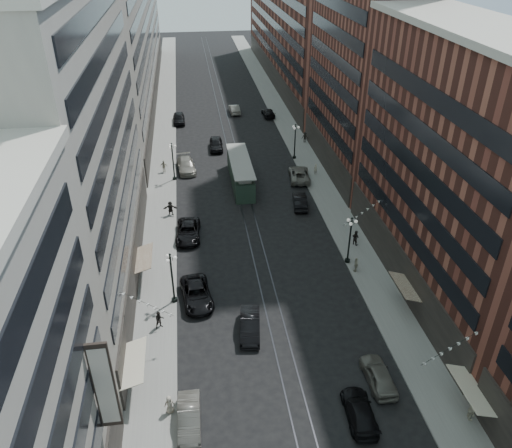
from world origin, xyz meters
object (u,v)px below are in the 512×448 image
pedestrian_9 (305,137)px  car_12 (268,113)px  lamppost_sw_mid (173,160)px  pedestrian_1 (170,404)px  car_6 (360,411)px  car_4 (379,375)px  pedestrian_5 (170,208)px  car_5 (250,325)px  car_13 (216,144)px  streetcar (240,173)px  pedestrian_7 (355,237)px  car_1 (189,418)px  pedestrian_extra_0 (356,265)px  car_11 (299,174)px  lamppost_se_mid (295,140)px  car_8 (186,165)px  car_7 (188,231)px  car_10 (300,201)px  lamppost_sw_far (172,276)px  pedestrian_8 (315,169)px  pedestrian_2 (160,320)px  car_9 (179,118)px  car_14 (234,109)px  pedestrian_6 (164,166)px  pedestrian_4 (471,411)px  lamppost_se_far (350,239)px

pedestrian_9 → car_12: bearing=105.3°
lamppost_sw_mid → pedestrian_1: bearing=-90.4°
car_6 → car_4: bearing=-127.0°
car_12 → pedestrian_5: 39.82m
car_5 → car_13: size_ratio=0.95×
lamppost_sw_mid → pedestrian_1: size_ratio=3.49×
car_6 → streetcar: bearing=-80.9°
pedestrian_7 → pedestrian_5: bearing=27.7°
car_1 → pedestrian_extra_0: size_ratio=2.78×
streetcar → car_11: bearing=0.5°
lamppost_se_mid → car_12: size_ratio=1.11×
pedestrian_1 → pedestrian_7: 28.73m
streetcar → car_4: bearing=-79.6°
car_12 → car_11: bearing=88.2°
lamppost_sw_mid → pedestrian_1: lamppost_sw_mid is taller
car_8 → pedestrian_9: pedestrian_9 is taller
car_7 → car_10: 15.40m
lamppost_sw_far → pedestrian_5: 16.96m
pedestrian_8 → lamppost_sw_far: bearing=28.3°
pedestrian_2 → car_8: bearing=64.1°
car_9 → pedestrian_7: size_ratio=2.96×
car_8 → pedestrian_extra_0: size_ratio=3.61×
streetcar → pedestrian_2: streetcar is taller
car_14 → pedestrian_9: pedestrian_9 is taller
car_8 → car_9: (-0.91, 20.86, 0.02)m
car_12 → pedestrian_6: size_ratio=2.80×
lamppost_sw_far → pedestrian_9: 43.89m
car_4 → car_11: car_11 is taller
car_1 → pedestrian_4: size_ratio=2.55×
car_11 → pedestrian_2: bearing=63.5°
pedestrian_2 → pedestrian_4: pedestrian_4 is taller
car_10 → pedestrian_6: size_ratio=2.66×
lamppost_se_far → pedestrian_1: size_ratio=3.49×
car_11 → pedestrian_7: (2.66, -17.59, 0.21)m
lamppost_se_mid → pedestrian_8: 6.59m
pedestrian_4 → car_14: pedestrian_4 is taller
streetcar → pedestrian_5: size_ratio=6.78×
car_13 → pedestrian_7: pedestrian_7 is taller
pedestrian_2 → car_13: bearing=58.2°
car_1 → car_10: 34.43m
car_9 → car_13: car_9 is taller
pedestrian_5 → pedestrian_6: (-1.04, 12.87, -0.04)m
lamppost_se_mid → car_9: lamppost_se_mid is taller
car_1 → car_13: 51.94m
car_6 → pedestrian_5: (-13.92, 32.01, 0.36)m
lamppost_sw_far → pedestrian_4: (21.41, -16.50, -2.04)m
car_12 → pedestrian_5: (-18.04, -35.50, 0.36)m
car_7 → pedestrian_4: bearing=-51.3°
lamppost_se_far → car_9: size_ratio=1.06×
lamppost_sw_far → car_9: lamppost_sw_far is taller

